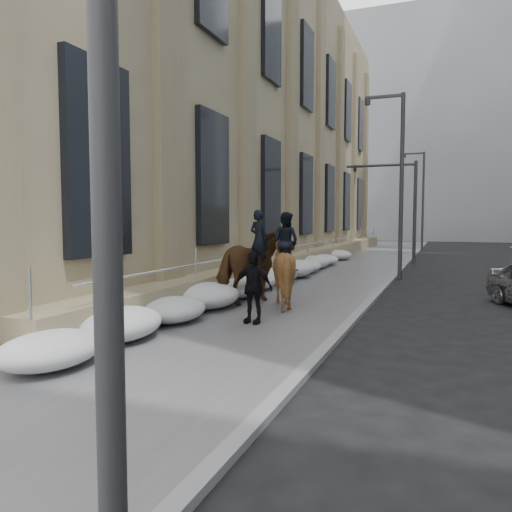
# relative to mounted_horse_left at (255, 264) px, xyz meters

# --- Properties ---
(ground) EXTENTS (140.00, 140.00, 0.00)m
(ground) POSITION_rel_mounted_horse_left_xyz_m (0.51, -5.27, -1.28)
(ground) COLOR black
(ground) RESTS_ON ground
(sidewalk) EXTENTS (5.00, 80.00, 0.12)m
(sidewalk) POSITION_rel_mounted_horse_left_xyz_m (0.51, 4.73, -1.22)
(sidewalk) COLOR #545456
(sidewalk) RESTS_ON ground
(curb) EXTENTS (0.24, 80.00, 0.12)m
(curb) POSITION_rel_mounted_horse_left_xyz_m (3.13, 4.73, -1.22)
(curb) COLOR slate
(curb) RESTS_ON ground
(limestone_building) EXTENTS (6.10, 44.00, 18.00)m
(limestone_building) POSITION_rel_mounted_horse_left_xyz_m (-4.74, 14.69, 7.62)
(limestone_building) COLOR #8A7A5A
(limestone_building) RESTS_ON ground
(bg_building_mid) EXTENTS (30.00, 12.00, 28.00)m
(bg_building_mid) POSITION_rel_mounted_horse_left_xyz_m (4.51, 54.73, 12.72)
(bg_building_mid) COLOR slate
(bg_building_mid) RESTS_ON ground
(bg_building_far) EXTENTS (24.00, 12.00, 20.00)m
(bg_building_far) POSITION_rel_mounted_horse_left_xyz_m (-5.49, 66.73, 8.72)
(bg_building_far) COLOR gray
(bg_building_far) RESTS_ON ground
(streetlight_mid) EXTENTS (1.71, 0.24, 8.00)m
(streetlight_mid) POSITION_rel_mounted_horse_left_xyz_m (3.25, 8.73, 3.30)
(streetlight_mid) COLOR #2D2D30
(streetlight_mid) RESTS_ON ground
(streetlight_far) EXTENTS (1.71, 0.24, 8.00)m
(streetlight_far) POSITION_rel_mounted_horse_left_xyz_m (3.25, 28.73, 3.30)
(streetlight_far) COLOR #2D2D30
(streetlight_far) RESTS_ON ground
(traffic_signal) EXTENTS (4.10, 0.22, 6.00)m
(traffic_signal) POSITION_rel_mounted_horse_left_xyz_m (2.59, 16.73, 2.72)
(traffic_signal) COLOR #2D2D30
(traffic_signal) RESTS_ON ground
(snow_bank) EXTENTS (1.70, 18.10, 0.76)m
(snow_bank) POSITION_rel_mounted_horse_left_xyz_m (-0.91, 2.84, -0.81)
(snow_bank) COLOR #BBBCC2
(snow_bank) RESTS_ON sidewalk
(mounted_horse_left) EXTENTS (1.93, 2.88, 2.77)m
(mounted_horse_left) POSITION_rel_mounted_horse_left_xyz_m (0.00, 0.00, 0.00)
(mounted_horse_left) COLOR #432914
(mounted_horse_left) RESTS_ON sidewalk
(mounted_horse_right) EXTENTS (2.19, 2.33, 2.70)m
(mounted_horse_right) POSITION_rel_mounted_horse_left_xyz_m (0.90, -0.08, -0.02)
(mounted_horse_right) COLOR #513217
(mounted_horse_right) RESTS_ON sidewalk
(pedestrian) EXTENTS (1.04, 0.49, 1.73)m
(pedestrian) POSITION_rel_mounted_horse_left_xyz_m (0.98, -2.69, -0.30)
(pedestrian) COLOR black
(pedestrian) RESTS_ON sidewalk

